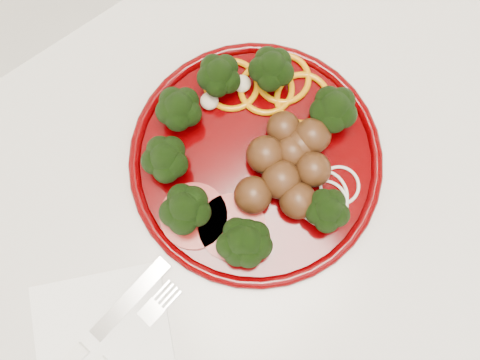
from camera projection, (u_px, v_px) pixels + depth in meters
counter at (194, 277)px, 1.05m from camera, size 2.40×0.60×0.90m
plate at (257, 159)px, 0.61m from camera, size 0.30×0.30×0.07m
napkin at (103, 341)px, 0.59m from camera, size 0.20×0.20×0.00m
knife at (81, 352)px, 0.58m from camera, size 0.21×0.06×0.01m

